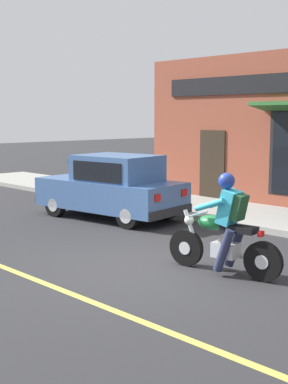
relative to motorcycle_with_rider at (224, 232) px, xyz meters
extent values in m
plane|color=#2B2B2D|center=(-0.56, 1.08, -0.68)|extent=(80.00, 80.00, 0.00)
cube|color=#9E9B93|center=(4.27, 4.08, -0.61)|extent=(2.60, 22.00, 0.14)
cube|color=#2D2319|center=(5.55, 4.69, 0.37)|extent=(0.04, 0.90, 2.10)
cylinder|color=black|center=(-0.09, 0.72, -0.37)|extent=(0.18, 0.63, 0.62)
cylinder|color=silver|center=(-0.09, 0.72, -0.37)|extent=(0.15, 0.23, 0.22)
cylinder|color=black|center=(0.09, -0.67, -0.37)|extent=(0.18, 0.63, 0.62)
cylinder|color=silver|center=(0.09, -0.67, -0.37)|extent=(0.15, 0.23, 0.22)
cube|color=silver|center=(0.00, -0.03, -0.29)|extent=(0.33, 0.43, 0.24)
ellipsoid|color=#196B33|center=(-0.03, 0.22, 0.12)|extent=(0.36, 0.55, 0.24)
cube|color=black|center=(0.03, -0.26, 0.08)|extent=(0.33, 0.59, 0.10)
cylinder|color=silver|center=(-0.08, 0.62, -0.05)|extent=(0.11, 0.33, 0.68)
cylinder|color=silver|center=(-0.07, 0.50, 0.23)|extent=(0.56, 0.11, 0.04)
sphere|color=silver|center=(-0.09, 0.67, 0.11)|extent=(0.16, 0.16, 0.16)
cylinder|color=silver|center=(0.21, -0.40, -0.39)|extent=(0.15, 0.56, 0.08)
cube|color=red|center=(0.08, -0.62, 0.05)|extent=(0.13, 0.07, 0.08)
cylinder|color=#282D4C|center=(-0.17, -0.12, -0.25)|extent=(0.18, 0.37, 0.71)
cylinder|color=#282D4C|center=(0.19, -0.07, -0.25)|extent=(0.18, 0.37, 0.71)
cube|color=#33B2D1|center=(0.01, -0.08, 0.40)|extent=(0.38, 0.37, 0.57)
cylinder|color=#33B2D1|center=(-0.22, 0.13, 0.44)|extent=(0.16, 0.53, 0.26)
cylinder|color=#33B2D1|center=(0.18, 0.19, 0.44)|extent=(0.16, 0.53, 0.26)
sphere|color=navy|center=(0.00, -0.02, 0.81)|extent=(0.26, 0.26, 0.26)
cube|color=#1E4728|center=(0.03, -0.24, 0.42)|extent=(0.31, 0.27, 0.42)
cylinder|color=black|center=(0.93, 5.98, -0.38)|extent=(0.25, 0.62, 0.60)
cylinder|color=silver|center=(0.93, 5.98, -0.38)|extent=(0.24, 0.35, 0.33)
cylinder|color=black|center=(2.36, 6.16, -0.38)|extent=(0.25, 0.62, 0.60)
cylinder|color=silver|center=(2.36, 6.16, -0.38)|extent=(0.24, 0.35, 0.33)
cylinder|color=black|center=(1.22, 3.60, -0.38)|extent=(0.25, 0.62, 0.60)
cylinder|color=silver|center=(1.22, 3.60, -0.38)|extent=(0.24, 0.35, 0.33)
cylinder|color=black|center=(2.65, 3.78, -0.38)|extent=(0.25, 0.62, 0.60)
cylinder|color=silver|center=(2.65, 3.78, -0.38)|extent=(0.24, 0.35, 0.33)
cube|color=#42669E|center=(1.79, 4.88, -0.08)|extent=(2.08, 3.87, 0.70)
cube|color=#42669E|center=(1.82, 4.63, 0.56)|extent=(1.66, 2.06, 0.66)
cube|color=black|center=(1.71, 5.50, 0.51)|extent=(1.36, 0.51, 0.51)
cube|color=black|center=(1.10, 4.54, 0.54)|extent=(0.22, 1.51, 0.46)
cube|color=black|center=(2.54, 4.72, 0.54)|extent=(0.22, 1.51, 0.46)
cube|color=silver|center=(1.06, 6.66, 0.04)|extent=(0.24, 0.07, 0.14)
cube|color=red|center=(1.51, 2.97, 0.06)|extent=(0.20, 0.06, 0.16)
cube|color=silver|center=(2.07, 6.79, 0.04)|extent=(0.24, 0.07, 0.14)
cube|color=red|center=(2.52, 3.10, 0.06)|extent=(0.20, 0.06, 0.16)
cube|color=#28282B|center=(1.57, 6.70, -0.33)|extent=(1.61, 0.32, 0.20)
cube|color=#28282B|center=(2.01, 3.06, -0.33)|extent=(1.61, 0.32, 0.20)
camera|label=1|loc=(-6.68, -5.05, 1.80)|focal=50.00mm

